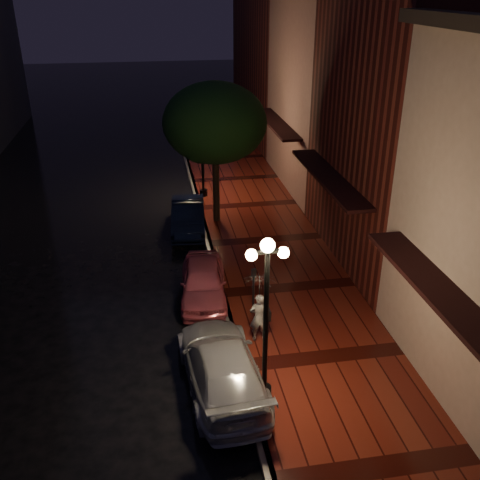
{
  "coord_description": "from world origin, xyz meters",
  "views": [
    {
      "loc": [
        -1.93,
        -14.93,
        9.33
      ],
      "look_at": [
        0.82,
        1.3,
        1.4
      ],
      "focal_mm": 40.0,
      "sensor_mm": 36.0,
      "label": 1
    }
  ],
  "objects_px": {
    "street_tree": "(215,125)",
    "woman_with_umbrella": "(259,298)",
    "silver_car": "(222,366)",
    "streetlamp_near": "(266,313)",
    "streetlamp_far": "(202,146)",
    "pink_car": "(203,282)",
    "parking_meter": "(254,285)",
    "navy_car": "(188,216)"
  },
  "relations": [
    {
      "from": "street_tree",
      "to": "navy_car",
      "type": "xyz_separation_m",
      "value": [
        -1.26,
        -0.5,
        -3.62
      ]
    },
    {
      "from": "streetlamp_near",
      "to": "woman_with_umbrella",
      "type": "bearing_deg",
      "value": 81.73
    },
    {
      "from": "woman_with_umbrella",
      "to": "parking_meter",
      "type": "relative_size",
      "value": 1.44
    },
    {
      "from": "streetlamp_far",
      "to": "silver_car",
      "type": "bearing_deg",
      "value": -94.08
    },
    {
      "from": "streetlamp_far",
      "to": "woman_with_umbrella",
      "type": "bearing_deg",
      "value": -88.33
    },
    {
      "from": "streetlamp_far",
      "to": "parking_meter",
      "type": "distance_m",
      "value": 10.28
    },
    {
      "from": "woman_with_umbrella",
      "to": "parking_meter",
      "type": "distance_m",
      "value": 1.6
    },
    {
      "from": "woman_with_umbrella",
      "to": "silver_car",
      "type": "bearing_deg",
      "value": 53.05
    },
    {
      "from": "street_tree",
      "to": "silver_car",
      "type": "distance_m",
      "value": 10.97
    },
    {
      "from": "street_tree",
      "to": "woman_with_umbrella",
      "type": "height_order",
      "value": "street_tree"
    },
    {
      "from": "street_tree",
      "to": "parking_meter",
      "type": "xyz_separation_m",
      "value": [
        0.21,
        -7.14,
        -3.22
      ]
    },
    {
      "from": "navy_car",
      "to": "pink_car",
      "type": "bearing_deg",
      "value": -84.55
    },
    {
      "from": "navy_car",
      "to": "parking_meter",
      "type": "relative_size",
      "value": 2.63
    },
    {
      "from": "woman_with_umbrella",
      "to": "streetlamp_near",
      "type": "bearing_deg",
      "value": 82.94
    },
    {
      "from": "streetlamp_near",
      "to": "pink_car",
      "type": "height_order",
      "value": "streetlamp_near"
    },
    {
      "from": "streetlamp_near",
      "to": "navy_car",
      "type": "bearing_deg",
      "value": 95.45
    },
    {
      "from": "street_tree",
      "to": "navy_car",
      "type": "height_order",
      "value": "street_tree"
    },
    {
      "from": "streetlamp_near",
      "to": "woman_with_umbrella",
      "type": "relative_size",
      "value": 2.08
    },
    {
      "from": "silver_car",
      "to": "parking_meter",
      "type": "distance_m",
      "value": 3.48
    },
    {
      "from": "pink_car",
      "to": "silver_car",
      "type": "xyz_separation_m",
      "value": [
        0.0,
        -4.36,
        0.04
      ]
    },
    {
      "from": "navy_car",
      "to": "parking_meter",
      "type": "distance_m",
      "value": 6.82
    },
    {
      "from": "silver_car",
      "to": "streetlamp_near",
      "type": "bearing_deg",
      "value": 139.67
    },
    {
      "from": "street_tree",
      "to": "silver_car",
      "type": "height_order",
      "value": "street_tree"
    },
    {
      "from": "silver_car",
      "to": "woman_with_umbrella",
      "type": "xyz_separation_m",
      "value": [
        1.29,
        1.64,
        0.87
      ]
    },
    {
      "from": "silver_car",
      "to": "woman_with_umbrella",
      "type": "relative_size",
      "value": 2.17
    },
    {
      "from": "pink_car",
      "to": "streetlamp_near",
      "type": "bearing_deg",
      "value": -73.96
    },
    {
      "from": "street_tree",
      "to": "parking_meter",
      "type": "bearing_deg",
      "value": -88.29
    },
    {
      "from": "pink_car",
      "to": "parking_meter",
      "type": "relative_size",
      "value": 2.49
    },
    {
      "from": "pink_car",
      "to": "streetlamp_far",
      "type": "bearing_deg",
      "value": 89.33
    },
    {
      "from": "streetlamp_near",
      "to": "pink_car",
      "type": "relative_size",
      "value": 1.2
    },
    {
      "from": "street_tree",
      "to": "woman_with_umbrella",
      "type": "relative_size",
      "value": 2.79
    },
    {
      "from": "silver_car",
      "to": "woman_with_umbrella",
      "type": "height_order",
      "value": "woman_with_umbrella"
    },
    {
      "from": "streetlamp_far",
      "to": "woman_with_umbrella",
      "type": "xyz_separation_m",
      "value": [
        0.34,
        -11.67,
        -1.08
      ]
    },
    {
      "from": "pink_car",
      "to": "woman_with_umbrella",
      "type": "distance_m",
      "value": 3.14
    },
    {
      "from": "street_tree",
      "to": "silver_car",
      "type": "bearing_deg",
      "value": -96.69
    },
    {
      "from": "pink_car",
      "to": "woman_with_umbrella",
      "type": "relative_size",
      "value": 1.73
    },
    {
      "from": "street_tree",
      "to": "silver_car",
      "type": "xyz_separation_m",
      "value": [
        -1.21,
        -10.3,
        -3.59
      ]
    },
    {
      "from": "pink_car",
      "to": "street_tree",
      "type": "bearing_deg",
      "value": 83.89
    },
    {
      "from": "parking_meter",
      "to": "street_tree",
      "type": "bearing_deg",
      "value": 68.86
    },
    {
      "from": "parking_meter",
      "to": "silver_car",
      "type": "bearing_deg",
      "value": -137.11
    },
    {
      "from": "streetlamp_far",
      "to": "pink_car",
      "type": "height_order",
      "value": "streetlamp_far"
    },
    {
      "from": "streetlamp_far",
      "to": "woman_with_umbrella",
      "type": "relative_size",
      "value": 2.08
    }
  ]
}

